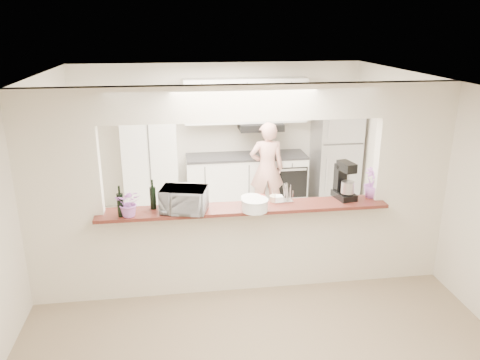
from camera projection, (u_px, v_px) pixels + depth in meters
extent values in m
plane|color=gray|center=(243.00, 286.00, 5.87)|extent=(6.00, 6.00, 0.00)
cube|color=silver|center=(229.00, 233.00, 7.32)|extent=(5.00, 2.90, 0.01)
cube|color=silver|center=(62.00, 201.00, 5.20)|extent=(0.90, 0.15, 2.50)
cube|color=silver|center=(409.00, 184.00, 5.74)|extent=(0.90, 0.15, 2.50)
cube|color=silver|center=(244.00, 103.00, 5.13)|extent=(3.20, 0.15, 0.40)
cube|color=silver|center=(244.00, 248.00, 5.70)|extent=(3.20, 0.15, 1.05)
cube|color=brown|center=(244.00, 208.00, 5.48)|extent=(3.40, 0.38, 0.04)
cube|color=silver|center=(150.00, 153.00, 7.91)|extent=(0.90, 0.60, 2.10)
cube|color=silver|center=(246.00, 182.00, 8.32)|extent=(2.10, 0.60, 0.90)
cube|color=#303032|center=(246.00, 156.00, 8.17)|extent=(2.10, 0.62, 0.04)
cube|color=silver|center=(246.00, 100.00, 7.98)|extent=(2.10, 0.35, 0.75)
cube|color=black|center=(261.00, 126.00, 8.05)|extent=(0.75, 0.45, 0.12)
cube|color=black|center=(292.00, 183.00, 8.11)|extent=(0.55, 0.02, 0.55)
cube|color=#A3A2A7|center=(335.00, 157.00, 8.35)|extent=(0.75, 0.70, 1.70)
imported|color=#DE75CE|center=(129.00, 203.00, 5.16)|extent=(0.32, 0.28, 0.32)
cylinder|color=black|center=(153.00, 198.00, 5.37)|extent=(0.07, 0.07, 0.26)
cylinder|color=black|center=(152.00, 184.00, 5.32)|extent=(0.02, 0.02, 0.09)
cylinder|color=black|center=(120.00, 205.00, 5.16)|extent=(0.07, 0.07, 0.26)
cylinder|color=black|center=(119.00, 190.00, 5.11)|extent=(0.02, 0.02, 0.09)
imported|color=#B5B5BA|center=(184.00, 200.00, 5.29)|extent=(0.58, 0.46, 0.28)
imported|color=silver|center=(184.00, 197.00, 5.43)|extent=(0.38, 0.38, 0.24)
cylinder|color=white|center=(255.00, 205.00, 5.33)|extent=(0.30, 0.30, 0.13)
cylinder|color=white|center=(255.00, 200.00, 5.31)|extent=(0.31, 0.31, 0.01)
cylinder|color=white|center=(252.00, 201.00, 5.55)|extent=(0.24, 0.24, 0.08)
cylinder|color=white|center=(252.00, 197.00, 5.53)|extent=(0.25, 0.25, 0.01)
cylinder|color=maroon|center=(259.00, 199.00, 5.61)|extent=(0.16, 0.16, 0.07)
cylinder|color=beige|center=(275.00, 198.00, 5.64)|extent=(0.14, 0.14, 0.07)
cube|color=silver|center=(282.00, 201.00, 5.63)|extent=(0.25, 0.15, 0.01)
cube|color=white|center=(282.00, 198.00, 5.61)|extent=(0.10, 0.10, 0.06)
cube|color=black|center=(344.00, 195.00, 5.72)|extent=(0.25, 0.34, 0.08)
cube|color=black|center=(340.00, 177.00, 5.75)|extent=(0.15, 0.13, 0.33)
cube|color=black|center=(347.00, 167.00, 5.59)|extent=(0.18, 0.29, 0.11)
cylinder|color=#B7B7BC|center=(348.00, 187.00, 5.62)|extent=(0.16, 0.16, 0.14)
imported|color=#B763B9|center=(372.00, 183.00, 5.72)|extent=(0.24, 0.24, 0.37)
imported|color=#DA9C8E|center=(267.00, 169.00, 7.87)|extent=(0.60, 0.41, 1.59)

